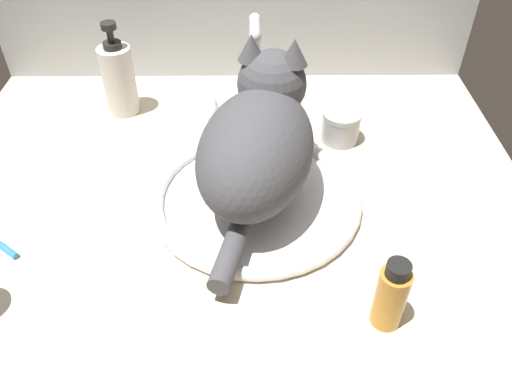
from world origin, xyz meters
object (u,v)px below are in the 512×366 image
sink_basin (256,197)px  amber_bottle (391,295)px  faucet (255,87)px  soap_pump_bottle (119,79)px  cat (259,139)px  metal_jar (341,126)px

sink_basin → amber_bottle: bearing=-54.0°
sink_basin → faucet: size_ratio=1.55×
amber_bottle → soap_pump_bottle: 66.82cm
faucet → cat: 20.84cm
faucet → sink_basin: bearing=-90.0°
sink_basin → cat: cat is taller
faucet → cat: (0.54, -20.64, 2.86)cm
cat → amber_bottle: (16.15, -25.08, -6.03)cm
soap_pump_bottle → metal_jar: size_ratio=2.62×
cat → metal_jar: (15.50, 15.12, -8.15)cm
faucet → soap_pump_bottle: (-26.80, 4.97, -0.98)cm
sink_basin → amber_bottle: (16.68, -22.93, 4.24)cm
cat → amber_bottle: size_ratio=3.41×
amber_bottle → cat: bearing=122.8°
faucet → soap_pump_bottle: 27.28cm
amber_bottle → soap_pump_bottle: bearing=130.6°
metal_jar → cat: bearing=-135.7°
sink_basin → amber_bottle: size_ratio=3.13×
metal_jar → amber_bottle: bearing=-89.1°
cat → soap_pump_bottle: cat is taller
faucet → amber_bottle: (16.68, -45.72, -3.16)cm
metal_jar → sink_basin: bearing=-132.9°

